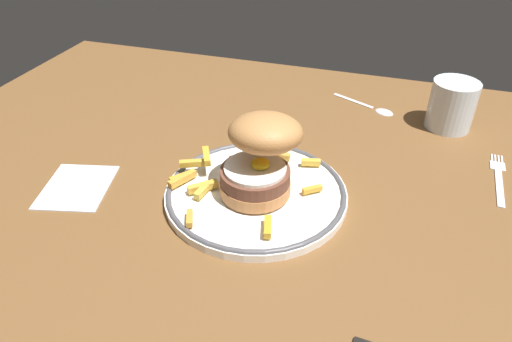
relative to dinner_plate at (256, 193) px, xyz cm
name	(u,v)px	position (x,y,z in cm)	size (l,w,h in cm)	color
ground_plane	(228,217)	(-3.21, -3.21, -2.84)	(118.52, 104.75, 4.00)	brown
dinner_plate	(256,193)	(0.00, 0.00, 0.00)	(25.97, 25.97, 1.60)	white
burger	(261,153)	(0.60, 0.33, 6.60)	(11.99, 13.13, 12.06)	#BB7944
fries_pile	(231,172)	(-4.28, 1.62, 1.53)	(21.51, 23.16, 2.80)	gold
water_glass	(451,108)	(26.42, 30.04, 2.93)	(7.90, 7.90, 8.60)	silver
fork	(499,177)	(33.77, 15.68, -0.66)	(2.32, 14.45, 0.36)	silver
spoon	(377,108)	(13.91, 32.80, -0.48)	(12.72, 7.31, 0.90)	silver
napkin	(77,186)	(-25.95, -5.81, -0.64)	(9.39, 11.19, 0.40)	silver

